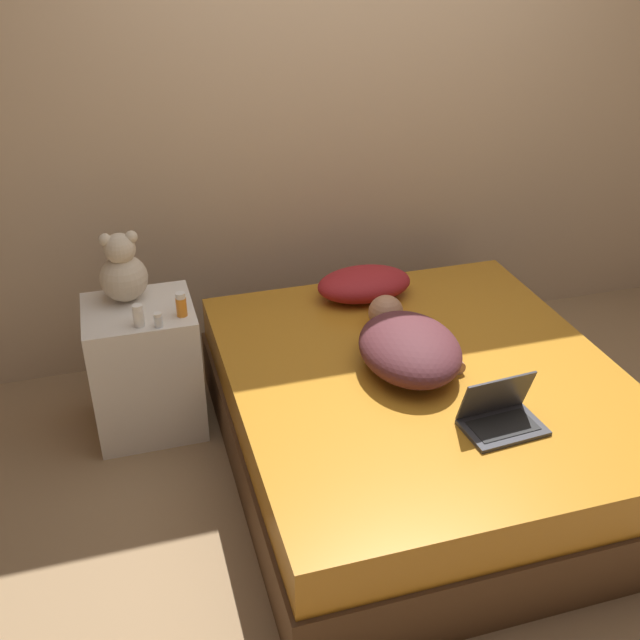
{
  "coord_description": "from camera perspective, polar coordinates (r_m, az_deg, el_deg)",
  "views": [
    {
      "loc": [
        -1.15,
        -2.36,
        2.2
      ],
      "look_at": [
        -0.39,
        0.23,
        0.66
      ],
      "focal_mm": 42.0,
      "sensor_mm": 36.0,
      "label": 1
    }
  ],
  "objects": [
    {
      "name": "ground_plane",
      "position": [
        3.43,
        7.45,
        -10.48
      ],
      "size": [
        12.0,
        12.0,
        0.0
      ],
      "primitive_type": "plane",
      "color": "#937551"
    },
    {
      "name": "wall_back",
      "position": [
        3.84,
        1.57,
        16.19
      ],
      "size": [
        8.0,
        0.06,
        2.6
      ],
      "color": "tan",
      "rests_on": "ground_plane"
    },
    {
      "name": "bed",
      "position": [
        3.28,
        7.72,
        -7.33
      ],
      "size": [
        1.62,
        1.82,
        0.48
      ],
      "color": "#4C331E",
      "rests_on": "ground_plane"
    },
    {
      "name": "nightstand",
      "position": [
        3.52,
        -13.16,
        -3.57
      ],
      "size": [
        0.48,
        0.44,
        0.62
      ],
      "color": "silver",
      "rests_on": "ground_plane"
    },
    {
      "name": "pillow",
      "position": [
        3.64,
        3.39,
        2.76
      ],
      "size": [
        0.47,
        0.29,
        0.15
      ],
      "color": "maroon",
      "rests_on": "bed"
    },
    {
      "name": "person_lying",
      "position": [
        3.13,
        6.73,
        -1.91
      ],
      "size": [
        0.45,
        0.7,
        0.19
      ],
      "rotation": [
        0.0,
        0.0,
        -0.07
      ],
      "color": "#4C2328",
      "rests_on": "bed"
    },
    {
      "name": "laptop",
      "position": [
        2.86,
        13.58,
        -7.08
      ],
      "size": [
        0.31,
        0.22,
        0.2
      ],
      "rotation": [
        0.0,
        0.0,
        0.08
      ],
      "color": "#333338",
      "rests_on": "bed"
    },
    {
      "name": "teddy_bear",
      "position": [
        3.39,
        -14.79,
        3.64
      ],
      "size": [
        0.21,
        0.21,
        0.32
      ],
      "color": "beige",
      "rests_on": "nightstand"
    },
    {
      "name": "bottle_white",
      "position": [
        3.2,
        -13.67,
        0.32
      ],
      "size": [
        0.05,
        0.05,
        0.1
      ],
      "color": "white",
      "rests_on": "nightstand"
    },
    {
      "name": "bottle_orange",
      "position": [
        3.24,
        -10.53,
        1.16
      ],
      "size": [
        0.05,
        0.05,
        0.11
      ],
      "color": "orange",
      "rests_on": "nightstand"
    },
    {
      "name": "bottle_clear",
      "position": [
        3.19,
        -12.22,
        0.0
      ],
      "size": [
        0.04,
        0.04,
        0.06
      ],
      "color": "silver",
      "rests_on": "nightstand"
    }
  ]
}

